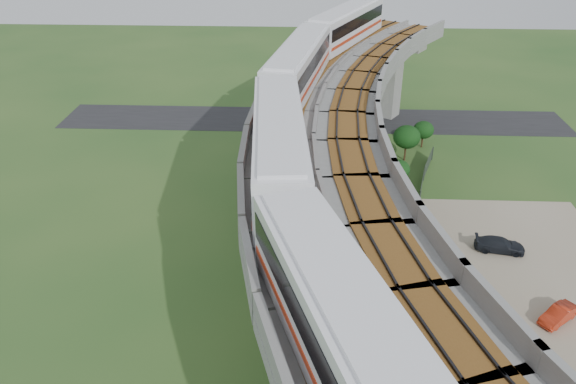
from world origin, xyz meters
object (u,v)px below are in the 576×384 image
Objects in this scene: car_dark at (500,245)px; car_red at (559,314)px; metro_train at (321,102)px; car_white at (478,337)px.

car_red is at bearing -159.85° from car_dark.
car_white is (9.84, -8.91, -11.71)m from metro_train.
metro_train is 20.61m from car_red.
metro_train is at bearing 104.39° from car_dark.
car_dark is at bearing 153.05° from car_red.
metro_train is 18.86× the size of car_white.
car_white is 11.07m from car_dark.
car_red is 8.00m from car_dark.
car_white is 6.24m from car_red.
car_red is (15.62, -6.54, -11.76)m from metro_train.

